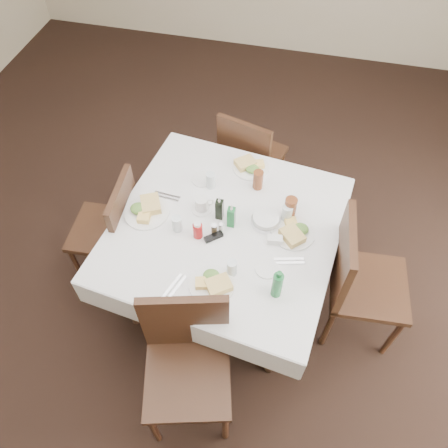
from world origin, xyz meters
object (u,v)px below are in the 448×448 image
Objects in this scene: dining_table at (225,233)px; water_e at (287,213)px; water_s at (232,268)px; chair_north at (249,155)px; green_bottle at (277,285)px; chair_east at (356,277)px; water_w at (177,224)px; bread_basket at (266,220)px; oil_cruet_dark at (219,209)px; coffee_mug at (202,205)px; ketchup_bottle at (198,230)px; chair_west at (113,225)px; water_n at (211,180)px; chair_south at (187,355)px; oil_cruet_green at (231,216)px.

water_e is (0.37, 0.14, 0.14)m from dining_table.
dining_table is 0.37m from water_s.
water_s is at bearing -83.66° from chair_north.
green_bottle is at bearing -46.10° from dining_table.
chair_north is (-0.02, 0.91, -0.15)m from dining_table.
water_w is at bearing -178.81° from chair_east.
oil_cruet_dark is (-0.30, -0.02, 0.05)m from bread_basket.
water_e reaches higher than dining_table.
dining_table is 10.76× the size of coffee_mug.
water_w is 0.28m from oil_cruet_dark.
ketchup_bottle is at bearing -7.90° from water_w.
chair_west is 0.82m from oil_cruet_dark.
oil_cruet_dark is 1.50× the size of ketchup_bottle.
water_n is 0.57m from water_e.
chair_south reaches higher than coffee_mug.
water_w is 0.75m from green_bottle.
chair_west is 8.25× the size of water_w.
chair_east is at bearing 34.90° from green_bottle.
green_bottle is (1.20, -0.40, 0.33)m from chair_west.
water_e is (1.18, 0.15, 0.29)m from chair_west.
dining_table is 13.25× the size of water_n.
chair_east is at bearing 18.89° from water_s.
oil_cruet_green reaches higher than dining_table.
coffee_mug is (-0.15, 0.91, 0.23)m from chair_south.
water_s is at bearing -76.52° from oil_cruet_green.
water_s is at bearing -70.55° from dining_table.
dining_table is 8.02× the size of oil_cruet_dark.
water_w is at bearing 109.97° from chair_south.
water_n reaches higher than dining_table.
chair_east is at bearing -9.31° from coffee_mug.
bread_basket is 0.96× the size of oil_cruet_dark.
oil_cruet_green is at bearing -20.60° from coffee_mug.
water_w is (0.52, -0.09, 0.28)m from chair_west.
water_w reaches higher than coffee_mug.
dining_table is at bearing 38.18° from ketchup_bottle.
chair_north is 8.35× the size of water_s.
chair_south is at bearing -80.30° from ketchup_bottle.
dining_table is 0.24m from coffee_mug.
water_w is at bearing -104.83° from chair_north.
chair_north is at bearing 89.69° from chair_south.
coffee_mug is at bearing 177.82° from bread_basket.
chair_south reaches higher than oil_cruet_dark.
coffee_mug is (-0.42, 0.02, 0.02)m from bread_basket.
water_n is (-0.18, 0.31, 0.13)m from dining_table.
chair_north is 0.91m from bread_basket.
bread_basket reaches higher than dining_table.
oil_cruet_green is at bearing 1.86° from chair_west.
chair_north is 7.31× the size of water_e.
chair_south is at bearing -92.19° from dining_table.
chair_north reaches higher than ketchup_bottle.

